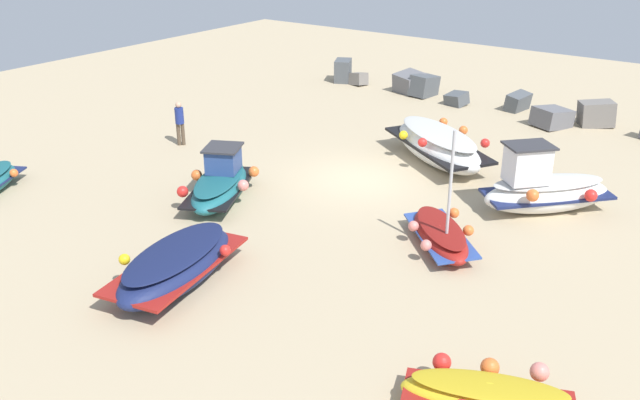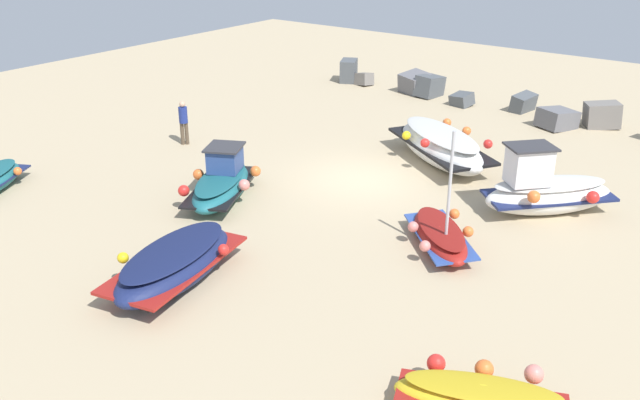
# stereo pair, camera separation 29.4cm
# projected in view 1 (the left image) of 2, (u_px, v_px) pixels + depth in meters

# --- Properties ---
(ground_plane) EXTENTS (48.08, 48.08, 0.00)m
(ground_plane) POSITION_uv_depth(u_px,v_px,m) (359.00, 180.00, 22.81)
(ground_plane) COLOR tan
(fishing_boat_0) EXTENTS (2.44, 4.24, 0.92)m
(fishing_boat_0) POSITION_uv_depth(u_px,v_px,m) (176.00, 265.00, 16.45)
(fishing_boat_0) COLOR navy
(fishing_boat_0) RESTS_ON ground_plane
(fishing_boat_1) EXTENTS (5.06, 4.21, 1.22)m
(fishing_boat_1) POSITION_uv_depth(u_px,v_px,m) (438.00, 145.00, 24.11)
(fishing_boat_1) COLOR white
(fishing_boat_1) RESTS_ON ground_plane
(fishing_boat_2) EXTENTS (2.87, 3.90, 1.56)m
(fishing_boat_2) POSITION_uv_depth(u_px,v_px,m) (220.00, 183.00, 21.12)
(fishing_boat_2) COLOR #1E6670
(fishing_boat_2) RESTS_ON ground_plane
(fishing_boat_3) EXTENTS (3.01, 3.00, 3.38)m
(fishing_boat_3) POSITION_uv_depth(u_px,v_px,m) (440.00, 234.00, 18.29)
(fishing_boat_3) COLOR maroon
(fishing_boat_3) RESTS_ON ground_plane
(fishing_boat_5) EXTENTS (3.30, 2.20, 0.77)m
(fishing_boat_5) POSITION_uv_depth(u_px,v_px,m) (489.00, 396.00, 12.31)
(fishing_boat_5) COLOR gold
(fishing_boat_5) RESTS_ON ground_plane
(fishing_boat_6) EXTENTS (3.61, 3.74, 2.13)m
(fishing_boat_6) POSITION_uv_depth(u_px,v_px,m) (544.00, 189.00, 20.24)
(fishing_boat_6) COLOR white
(fishing_boat_6) RESTS_ON ground_plane
(person_walking) EXTENTS (0.32, 0.32, 1.65)m
(person_walking) POSITION_uv_depth(u_px,v_px,m) (180.00, 120.00, 25.68)
(person_walking) COLOR brown
(person_walking) RESTS_ON ground_plane
(breakwater_rocks) EXTENTS (17.19, 3.10, 1.22)m
(breakwater_rocks) POSITION_uv_depth(u_px,v_px,m) (489.00, 99.00, 30.40)
(breakwater_rocks) COLOR #4C5156
(breakwater_rocks) RESTS_ON ground_plane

